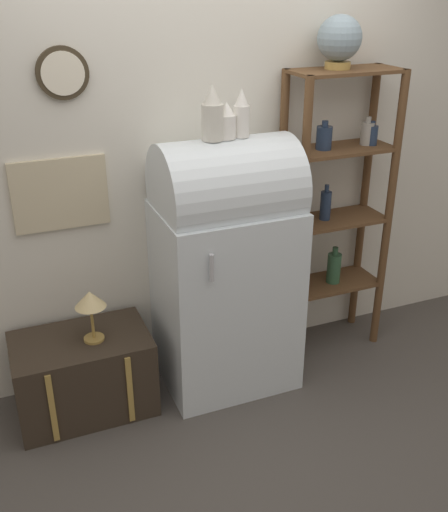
{
  "coord_description": "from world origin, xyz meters",
  "views": [
    {
      "loc": [
        -1.16,
        -2.55,
        2.23
      ],
      "look_at": [
        -0.01,
        0.26,
        0.81
      ],
      "focal_mm": 42.0,
      "sensor_mm": 36.0,
      "label": 1
    }
  ],
  "objects": [
    {
      "name": "refrigerator",
      "position": [
        -0.0,
        0.26,
        0.76
      ],
      "size": [
        0.75,
        0.62,
        1.48
      ],
      "color": "silver",
      "rests_on": "ground_plane"
    },
    {
      "name": "ground_plane",
      "position": [
        0.0,
        0.0,
        0.0
      ],
      "size": [
        12.0,
        12.0,
        0.0
      ],
      "primitive_type": "plane",
      "color": "#4C4742"
    },
    {
      "name": "vase_center",
      "position": [
        0.0,
        0.25,
        1.57
      ],
      "size": [
        0.09,
        0.09,
        0.18
      ],
      "color": "white",
      "rests_on": "refrigerator"
    },
    {
      "name": "desk_lamp",
      "position": [
        -0.78,
        0.24,
        0.69
      ],
      "size": [
        0.17,
        0.17,
        0.3
      ],
      "color": "#AD8942",
      "rests_on": "suitcase_trunk"
    },
    {
      "name": "vase_right",
      "position": [
        0.08,
        0.26,
        1.59
      ],
      "size": [
        0.08,
        0.08,
        0.25
      ],
      "color": "white",
      "rests_on": "refrigerator"
    },
    {
      "name": "suitcase_trunk",
      "position": [
        -0.85,
        0.28,
        0.23
      ],
      "size": [
        0.74,
        0.47,
        0.46
      ],
      "color": "#33281E",
      "rests_on": "ground_plane"
    },
    {
      "name": "vase_left",
      "position": [
        -0.08,
        0.25,
        1.61
      ],
      "size": [
        0.11,
        0.11,
        0.28
      ],
      "color": "beige",
      "rests_on": "refrigerator"
    },
    {
      "name": "shelf_unit",
      "position": [
        0.77,
        0.37,
        0.99
      ],
      "size": [
        0.66,
        0.32,
        1.77
      ],
      "color": "brown",
      "rests_on": "ground_plane"
    },
    {
      "name": "wall_back",
      "position": [
        -0.01,
        0.57,
        1.35
      ],
      "size": [
        7.0,
        0.09,
        2.7
      ],
      "color": "silver",
      "rests_on": "ground_plane"
    },
    {
      "name": "globe",
      "position": [
        0.72,
        0.39,
        1.92
      ],
      "size": [
        0.24,
        0.24,
        0.28
      ],
      "color": "#AD8942",
      "rests_on": "shelf_unit"
    }
  ]
}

